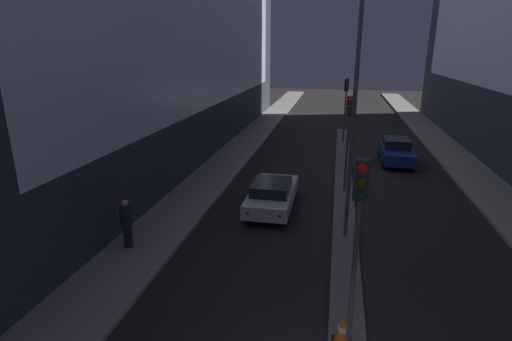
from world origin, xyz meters
TOP-DOWN VIEW (x-y plane):
  - median_strip at (0.00, 15.64)m, footprint 0.95×29.28m
  - traffic_light_near at (0.00, 3.11)m, footprint 0.32×0.42m
  - traffic_light_mid at (0.00, 14.15)m, footprint 0.32×0.42m
  - traffic_light_far at (0.00, 25.21)m, footprint 0.32×0.42m
  - street_lamp at (0.00, 9.23)m, footprint 0.47×0.47m
  - traffic_cone_far at (-0.15, 3.20)m, footprint 0.51×0.51m
  - car_left_lane at (-3.23, 11.54)m, footprint 1.89×4.57m
  - car_right_lane at (3.23, 20.49)m, footprint 1.80×4.20m
  - pedestrian_on_left_sidewalk at (-7.69, 6.71)m, footprint 0.42×0.42m

SIDE VIEW (x-z plane):
  - median_strip at x=0.00m, z-range 0.00..0.14m
  - traffic_cone_far at x=-0.15m, z-range 0.14..0.90m
  - car_left_lane at x=-3.23m, z-range 0.03..1.42m
  - car_right_lane at x=3.23m, z-range 0.01..1.54m
  - pedestrian_on_left_sidewalk at x=-7.69m, z-range 0.20..1.99m
  - traffic_light_near at x=0.00m, z-range 1.24..5.95m
  - traffic_light_mid at x=0.00m, z-range 1.24..5.95m
  - traffic_light_far at x=0.00m, z-range 1.24..5.95m
  - street_lamp at x=0.00m, z-range 1.40..11.05m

